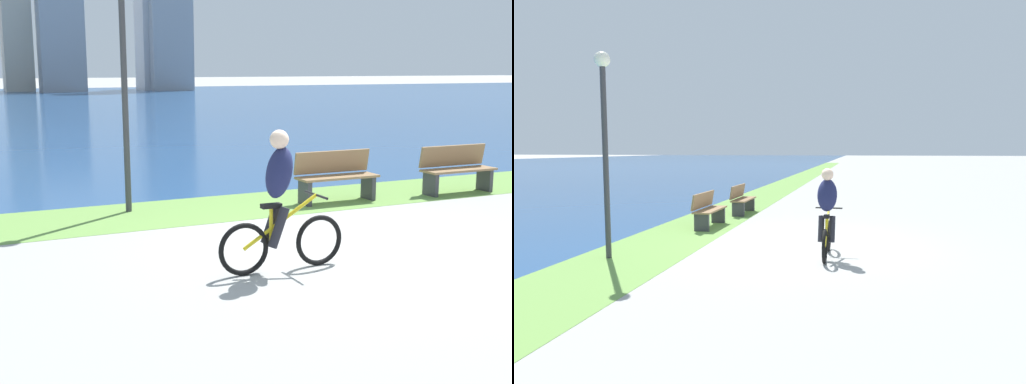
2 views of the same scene
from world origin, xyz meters
TOP-DOWN VIEW (x-y plane):
  - ground_plane at (0.00, 0.00)m, footprint 300.00×300.00m
  - grass_strip_bayside at (0.00, 3.04)m, footprint 120.00×2.05m
  - cyclist_lead at (-1.06, -0.55)m, footprint 1.60×0.52m
  - bench_near_path at (1.67, 2.71)m, footprint 1.50×0.47m
  - bench_far_along_path at (4.19, 2.49)m, footprint 1.50×0.47m
  - lamppost_tall at (-1.89, 3.40)m, footprint 0.28×0.28m

SIDE VIEW (x-z plane):
  - ground_plane at x=0.00m, z-range 0.00..0.00m
  - grass_strip_bayside at x=0.00m, z-range 0.00..0.01m
  - bench_near_path at x=1.67m, z-range 0.00..0.90m
  - bench_far_along_path at x=4.19m, z-range 0.00..0.90m
  - cyclist_lead at x=-1.06m, z-range 0.00..1.66m
  - lamppost_tall at x=-1.89m, z-range 0.59..4.33m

